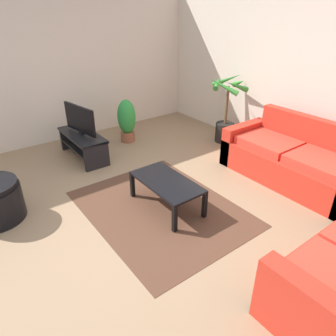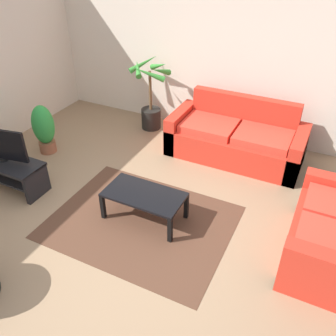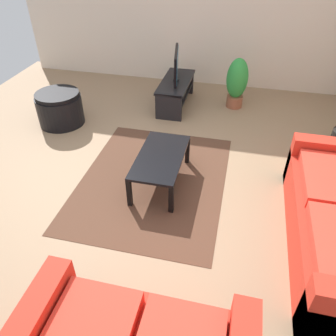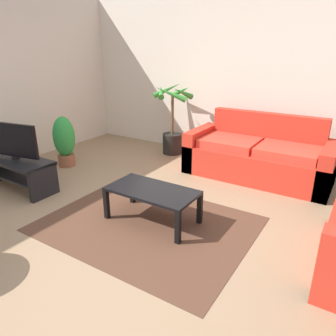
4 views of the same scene
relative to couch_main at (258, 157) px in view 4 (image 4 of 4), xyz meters
name	(u,v)px [view 4 (image 4 of 4)]	position (x,y,z in m)	size (l,w,h in m)	color
ground_plane	(125,233)	(-0.66, -2.28, -0.30)	(6.60, 6.60, 0.00)	#937556
wall_back	(239,78)	(-0.66, 0.72, 1.05)	(6.00, 0.06, 2.70)	beige
couch_main	(258,157)	(0.00, 0.00, 0.00)	(2.06, 0.90, 0.90)	red
tv_stand	(18,169)	(-2.60, -2.18, -0.02)	(1.10, 0.45, 0.43)	black
tv	(13,140)	(-2.60, -2.17, 0.38)	(0.78, 0.18, 0.48)	black
coffee_table	(152,194)	(-0.57, -1.92, 0.03)	(0.98, 0.51, 0.38)	black
area_rug	(147,224)	(-0.57, -2.02, -0.30)	(2.20, 1.70, 0.01)	#513323
potted_palm	(172,126)	(-1.65, 0.26, 0.21)	(0.80, 0.81, 1.25)	black
potted_plant_small	(64,140)	(-2.77, -1.22, 0.13)	(0.34, 0.34, 0.81)	brown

